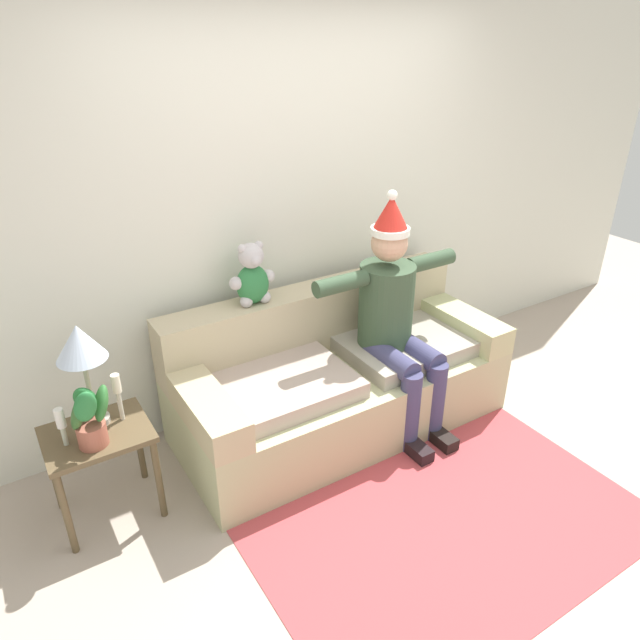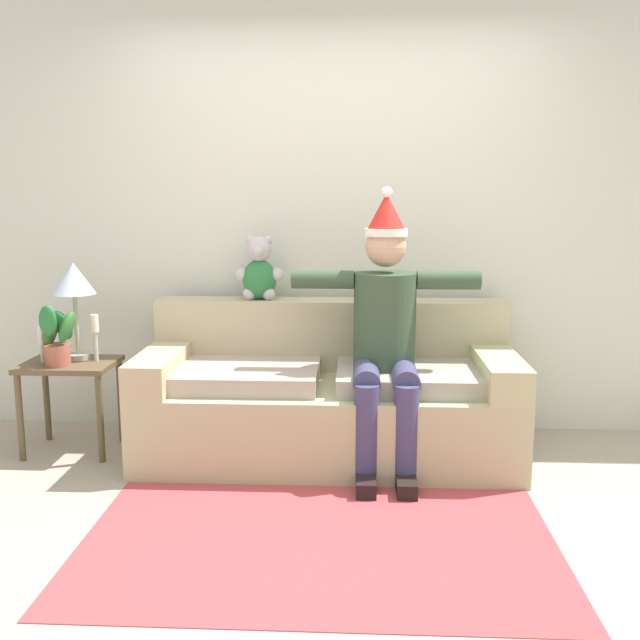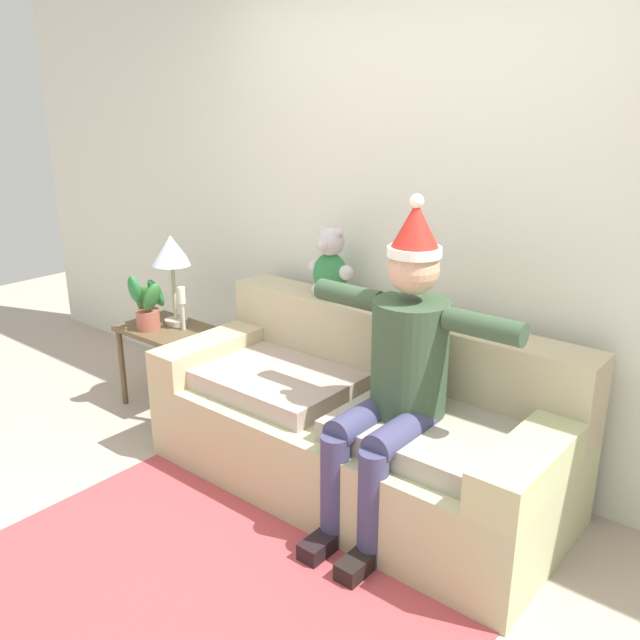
{
  "view_description": "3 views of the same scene",
  "coord_description": "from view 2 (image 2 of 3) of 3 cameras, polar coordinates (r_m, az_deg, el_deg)",
  "views": [
    {
      "loc": [
        -1.75,
        -1.58,
        2.33
      ],
      "look_at": [
        -0.23,
        0.85,
        0.87
      ],
      "focal_mm": 32.49,
      "sensor_mm": 36.0,
      "label": 1
    },
    {
      "loc": [
        0.15,
        -2.95,
        1.47
      ],
      "look_at": [
        -0.04,
        0.77,
        0.82
      ],
      "focal_mm": 40.53,
      "sensor_mm": 36.0,
      "label": 2
    },
    {
      "loc": [
        1.77,
        -1.44,
        1.91
      ],
      "look_at": [
        -0.2,
        0.94,
        0.85
      ],
      "focal_mm": 38.04,
      "sensor_mm": 36.0,
      "label": 3
    }
  ],
  "objects": [
    {
      "name": "ground_plane",
      "position": [
        3.3,
        -0.06,
        -16.54
      ],
      "size": [
        10.0,
        10.0,
        0.0
      ],
      "primitive_type": "plane",
      "color": "#B09F8F"
    },
    {
      "name": "back_wall",
      "position": [
        4.5,
        0.96,
        8.44
      ],
      "size": [
        7.0,
        0.1,
        2.7
      ],
      "primitive_type": "cube",
      "color": "silver",
      "rests_on": "ground_plane"
    },
    {
      "name": "couch",
      "position": [
        4.13,
        0.67,
        -6.06
      ],
      "size": [
        2.08,
        0.9,
        0.85
      ],
      "color": "#B5B587",
      "rests_on": "ground_plane"
    },
    {
      "name": "person_seated",
      "position": [
        3.87,
        5.18,
        -0.67
      ],
      "size": [
        1.02,
        0.77,
        1.51
      ],
      "color": "#354B34",
      "rests_on": "ground_plane"
    },
    {
      "name": "teddy_bear",
      "position": [
        4.31,
        -4.82,
        3.88
      ],
      "size": [
        0.29,
        0.17,
        0.38
      ],
      "color": "#2C763E",
      "rests_on": "couch"
    },
    {
      "name": "side_table",
      "position": [
        4.37,
        -19.11,
        -4.31
      ],
      "size": [
        0.51,
        0.41,
        0.53
      ],
      "color": "brown",
      "rests_on": "ground_plane"
    },
    {
      "name": "table_lamp",
      "position": [
        4.34,
        -18.86,
        2.75
      ],
      "size": [
        0.24,
        0.24,
        0.56
      ],
      "color": "#B0A99B",
      "rests_on": "side_table"
    },
    {
      "name": "potted_plant",
      "position": [
        4.24,
        -20.05,
        -1.23
      ],
      "size": [
        0.23,
        0.25,
        0.37
      ],
      "color": "#A45744",
      "rests_on": "side_table"
    },
    {
      "name": "candle_tall",
      "position": [
        4.36,
        -21.12,
        -1.46
      ],
      "size": [
        0.04,
        0.04,
        0.21
      ],
      "color": "beige",
      "rests_on": "side_table"
    },
    {
      "name": "candle_short",
      "position": [
        4.3,
        -17.35,
        -0.83
      ],
      "size": [
        0.04,
        0.04,
        0.27
      ],
      "color": "beige",
      "rests_on": "side_table"
    },
    {
      "name": "area_rug",
      "position": [
        3.27,
        -0.09,
        -16.74
      ],
      "size": [
        2.03,
        1.37,
        0.01
      ],
      "primitive_type": "cube",
      "color": "#B54347",
      "rests_on": "ground_plane"
    }
  ]
}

